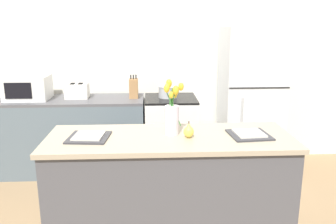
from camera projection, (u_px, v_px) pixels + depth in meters
back_wall at (161, 55)px, 4.43m from camera, size 5.20×0.08×2.70m
kitchen_island at (170, 195)px, 2.71m from camera, size 1.80×0.66×0.94m
back_counter at (73, 135)px, 4.22m from camera, size 1.68×0.60×0.89m
stove_range at (171, 134)px, 4.27m from camera, size 0.60×0.61×0.89m
refrigerator at (250, 100)px, 4.22m from camera, size 0.68×0.67×1.70m
flower_vase at (172, 113)px, 2.61m from camera, size 0.15×0.14×0.40m
pear_figurine at (189, 131)px, 2.56m from camera, size 0.07×0.07×0.12m
plate_setting_left at (89, 137)px, 2.56m from camera, size 0.31×0.31×0.02m
plate_setting_right at (249, 134)px, 2.61m from camera, size 0.31×0.31×0.02m
toaster at (77, 91)px, 4.12m from camera, size 0.28×0.18×0.17m
cooking_pot at (168, 92)px, 4.17m from camera, size 0.22×0.22×0.16m
microwave at (28, 88)px, 4.05m from camera, size 0.48×0.37×0.27m
knife_block at (134, 88)px, 4.13m from camera, size 0.10×0.14×0.27m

